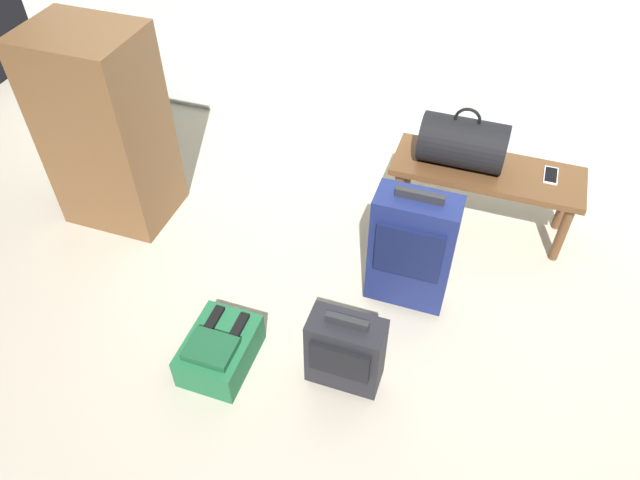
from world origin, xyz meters
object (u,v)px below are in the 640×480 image
Objects in this scene: cell_phone at (551,175)px; backpack_green at (220,350)px; suitcase_upright_navy at (412,250)px; duffel_bag_black at (463,143)px; suitcase_small_charcoal at (345,351)px; side_cabinet at (105,130)px; bench at (486,178)px.

backpack_green is (-1.28, -1.36, -0.31)m from cell_phone.
backpack_green is at bearing -138.37° from suitcase_upright_navy.
suitcase_upright_navy is (-0.10, -0.69, -0.17)m from duffel_bag_black.
cell_phone is 1.90m from backpack_green.
cell_phone is at bearing 5.25° from duffel_bag_black.
side_cabinet is at bearing 155.27° from suitcase_small_charcoal.
backpack_green is (-0.71, -0.63, -0.27)m from suitcase_upright_navy.
side_cabinet is (-1.70, 0.16, 0.18)m from suitcase_upright_navy.
duffel_bag_black is at bearing 58.34° from backpack_green.
suitcase_small_charcoal reaches higher than bench.
suitcase_upright_navy is at bearing -98.27° from duffel_bag_black.
bench is 0.91× the size of side_cabinet.
bench is at bearing -0.00° from duffel_bag_black.
cell_phone is at bearing 60.82° from suitcase_small_charcoal.
suitcase_small_charcoal is at bearing 7.85° from backpack_green.
side_cabinet is (-1.56, 0.72, 0.31)m from suitcase_small_charcoal.
suitcase_upright_navy reaches higher than suitcase_small_charcoal.
duffel_bag_black is at bearing 16.24° from side_cabinet.
duffel_bag_black is 0.71m from suitcase_upright_navy.
bench is 1.41× the size of suitcase_upright_navy.
duffel_bag_black reaches higher than bench.
duffel_bag_black reaches higher than cell_phone.
backpack_green is at bearing -126.30° from bench.
bench is 1.66m from backpack_green.
duffel_bag_black is 0.96× the size of suitcase_small_charcoal.
bench is at bearing -172.19° from cell_phone.
duffel_bag_black is at bearing 78.78° from suitcase_small_charcoal.
suitcase_small_charcoal is 1.74m from side_cabinet.
backpack_green is (-0.57, -0.08, -0.15)m from suitcase_small_charcoal.
suitcase_upright_navy is at bearing 41.63° from backpack_green.
suitcase_upright_navy is 1.55× the size of suitcase_small_charcoal.
bench is at bearing 69.56° from suitcase_upright_navy.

